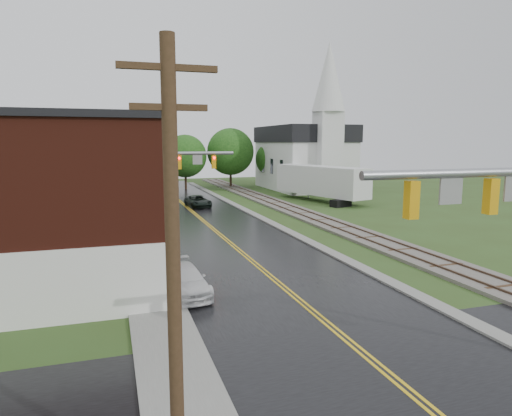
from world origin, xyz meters
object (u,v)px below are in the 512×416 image
traffic_signal_far (170,169)px  pickup_white (184,280)px  semi_trailer (321,181)px  utility_pole_a (173,267)px  utility_pole_c (119,163)px  church (307,150)px  tree_left_e (100,162)px  suv_dark (198,202)px  tree_left_c (45,169)px  utility_pole_b (127,179)px  traffic_signal_near (509,213)px  brick_building (7,205)px

traffic_signal_far → pickup_white: size_ratio=1.61×
semi_trailer → pickup_white: bearing=-126.1°
utility_pole_a → utility_pole_c: bearing=90.0°
church → tree_left_e: 29.91m
utility_pole_a → utility_pole_c: same height
pickup_white → semi_trailer: 35.67m
utility_pole_c → suv_dark: size_ratio=1.97×
utility_pole_a → suv_dark: utility_pole_a is taller
traffic_signal_far → tree_left_c: bearing=128.8°
church → tree_left_c: (-33.85, -13.84, -1.32)m
church → utility_pole_b: bearing=-130.2°
traffic_signal_near → traffic_signal_far: same height
pickup_white → utility_pole_a: bearing=-104.3°
tree_left_c → suv_dark: tree_left_c is taller
tree_left_c → brick_building: bearing=-86.9°
utility_pole_b → utility_pole_c: (0.00, 22.00, 0.00)m
pickup_white → brick_building: bearing=154.6°
utility_pole_b → semi_trailer: size_ratio=0.65×
utility_pole_a → tree_left_c: bearing=100.0°
utility_pole_a → suv_dark: 41.27m
pickup_white → tree_left_c: bearing=103.1°
utility_pole_b → brick_building: bearing=-129.1°
brick_building → church: bearing=50.0°
utility_pole_a → tree_left_c: size_ratio=1.18×
suv_dark → traffic_signal_far: bearing=-114.9°
church → brick_building: bearing=-130.0°
traffic_signal_far → tree_left_e: (-5.38, 18.90, -0.16)m
traffic_signal_near → utility_pole_a: size_ratio=0.82×
traffic_signal_near → tree_left_c: 41.67m
tree_left_e → suv_dark: (10.03, -5.61, -4.18)m
utility_pole_c → tree_left_e: utility_pole_c is taller
tree_left_c → tree_left_e: bearing=50.2°
utility_pole_a → pickup_white: bearing=80.6°
utility_pole_b → traffic_signal_far: bearing=56.3°
traffic_signal_near → utility_pole_a: 10.47m
traffic_signal_near → semi_trailer: (12.70, 38.93, -2.50)m
church → tree_left_c: 36.59m
brick_building → tree_left_e: (3.64, 30.90, 0.66)m
utility_pole_a → pickup_white: (2.00, 12.14, -4.06)m
tree_left_e → pickup_white: size_ratio=1.79×
brick_building → traffic_signal_near: bearing=-39.2°
utility_pole_a → suv_dark: bearing=78.8°
suv_dark → utility_pole_c: bearing=149.5°
utility_pole_a → utility_pole_b: 22.00m
traffic_signal_near → semi_trailer: size_ratio=0.53×
suv_dark → tree_left_c: bearing=175.9°
tree_left_c → pickup_white: tree_left_c is taller
traffic_signal_near → pickup_white: bearing=129.2°
church → tree_left_c: church is taller
utility_pole_a → utility_pole_c: size_ratio=1.00×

